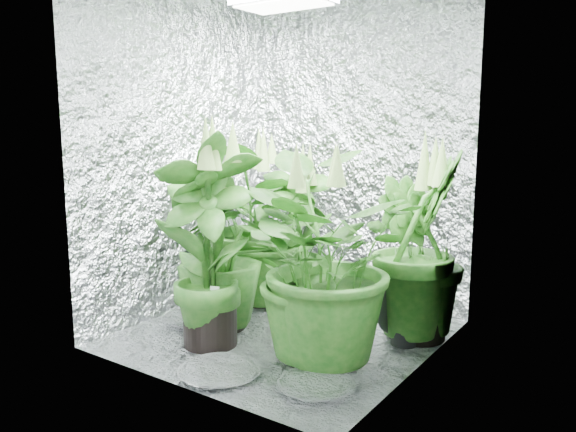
# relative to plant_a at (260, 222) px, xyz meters

# --- Properties ---
(ground) EXTENTS (1.60, 1.60, 0.00)m
(ground) POSITION_rel_plant_a_xyz_m (0.46, -0.38, -0.55)
(ground) COLOR white
(ground) RESTS_ON ground
(walls) EXTENTS (1.62, 1.62, 2.00)m
(walls) POSITION_rel_plant_a_xyz_m (0.46, -0.38, 0.45)
(walls) COLOR white
(walls) RESTS_ON ground
(plant_a) EXTENTS (1.23, 1.23, 1.15)m
(plant_a) POSITION_rel_plant_a_xyz_m (0.00, 0.00, 0.00)
(plant_a) COLOR black
(plant_a) RESTS_ON ground
(plant_b) EXTENTS (0.66, 0.66, 1.04)m
(plant_b) POSITION_rel_plant_a_xyz_m (0.16, 0.21, -0.08)
(plant_b) COLOR black
(plant_b) RESTS_ON ground
(plant_c) EXTENTS (0.67, 0.67, 1.12)m
(plant_c) POSITION_rel_plant_a_xyz_m (1.10, 0.00, -0.04)
(plant_c) COLOR black
(plant_c) RESTS_ON ground
(plant_d) EXTENTS (0.68, 0.68, 0.97)m
(plant_d) POSITION_rel_plant_a_xyz_m (0.10, -0.51, -0.11)
(plant_d) COLOR black
(plant_d) RESTS_ON ground
(plant_e) EXTENTS (1.04, 1.04, 1.11)m
(plant_e) POSITION_rel_plant_a_xyz_m (0.82, -0.62, -0.02)
(plant_e) COLOR black
(plant_e) RESTS_ON ground
(plant_f) EXTENTS (0.78, 0.78, 1.22)m
(plant_f) POSITION_rel_plant_a_xyz_m (0.22, -0.73, 0.02)
(plant_f) COLOR black
(plant_f) RESTS_ON ground
(circulation_fan) EXTENTS (0.18, 0.31, 0.37)m
(circulation_fan) POSITION_rel_plant_a_xyz_m (1.05, -0.13, -0.39)
(circulation_fan) COLOR black
(circulation_fan) RESTS_ON ground
(plant_label) EXTENTS (0.05, 0.04, 0.08)m
(plant_label) POSITION_rel_plant_a_xyz_m (0.28, -0.77, -0.25)
(plant_label) COLOR white
(plant_label) RESTS_ON plant_f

